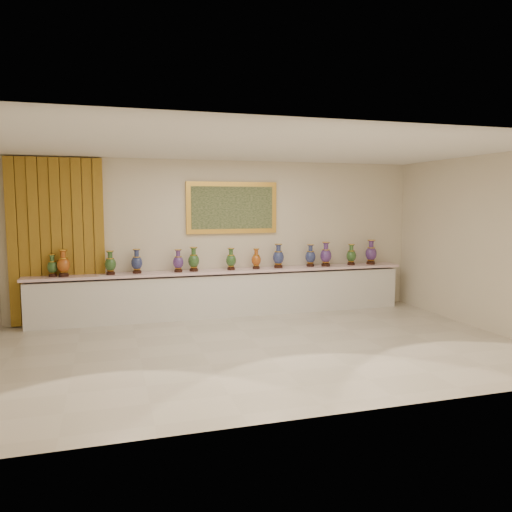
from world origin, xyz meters
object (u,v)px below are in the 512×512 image
(vase_1, at_px, (63,264))
(vase_2, at_px, (110,264))
(counter, at_px, (226,293))
(vase_0, at_px, (52,267))

(vase_1, height_order, vase_2, vase_1)
(counter, height_order, vase_0, vase_0)
(vase_0, xyz_separation_m, vase_1, (0.18, -0.05, 0.04))
(vase_1, xyz_separation_m, vase_2, (0.79, 0.01, -0.02))
(vase_0, height_order, vase_1, vase_1)
(vase_1, distance_m, vase_2, 0.79)
(counter, xyz_separation_m, vase_1, (-2.92, -0.05, 0.68))
(counter, height_order, vase_1, vase_1)
(counter, distance_m, vase_1, 3.00)
(vase_1, bearing_deg, vase_0, 164.52)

